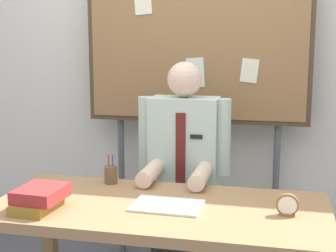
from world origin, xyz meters
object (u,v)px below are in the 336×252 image
object	(u,v)px
person	(184,188)
desk_clock	(287,206)
desk	(159,224)
book_stack	(39,198)
open_notebook	(167,206)
pen_holder	(111,175)
bulletin_board	(196,41)

from	to	relation	value
person	desk_clock	world-z (taller)	person
desk	book_stack	distance (m)	0.58
book_stack	open_notebook	world-z (taller)	book_stack
desk_clock	pen_holder	size ratio (longest dim) A/B	0.63
desk	pen_holder	bearing A→B (deg)	140.25
book_stack	open_notebook	xyz separation A→B (m)	(0.57, 0.17, -0.05)
book_stack	pen_holder	bearing A→B (deg)	69.16
book_stack	bulletin_board	bearing A→B (deg)	66.37
desk	pen_holder	world-z (taller)	pen_holder
desk	open_notebook	distance (m)	0.11
person	bulletin_board	size ratio (longest dim) A/B	0.67
desk	desk_clock	xyz separation A→B (m)	(0.59, -0.01, 0.14)
person	book_stack	world-z (taller)	person
open_notebook	desk	bearing A→B (deg)	155.73
bulletin_board	desk	bearing A→B (deg)	-90.00
person	pen_holder	xyz separation A→B (m)	(-0.34, -0.32, 0.15)
desk	book_stack	bearing A→B (deg)	-160.25
open_notebook	desk_clock	bearing A→B (deg)	0.81
bulletin_board	pen_holder	distance (m)	1.07
desk	book_stack	world-z (taller)	book_stack
desk	book_stack	size ratio (longest dim) A/B	6.16
open_notebook	pen_holder	size ratio (longest dim) A/B	2.04
book_stack	person	bearing A→B (deg)	56.66
desk	pen_holder	xyz separation A→B (m)	(-0.34, 0.29, 0.14)
desk_clock	open_notebook	bearing A→B (deg)	-179.19
bulletin_board	desk_clock	size ratio (longest dim) A/B	20.77
book_stack	pen_holder	world-z (taller)	pen_holder
bulletin_board	book_stack	world-z (taller)	bulletin_board
person	book_stack	bearing A→B (deg)	-123.34
desk	bulletin_board	xyz separation A→B (m)	(-0.00, 1.01, 0.86)
open_notebook	desk_clock	world-z (taller)	desk_clock
desk_clock	pen_holder	distance (m)	0.98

